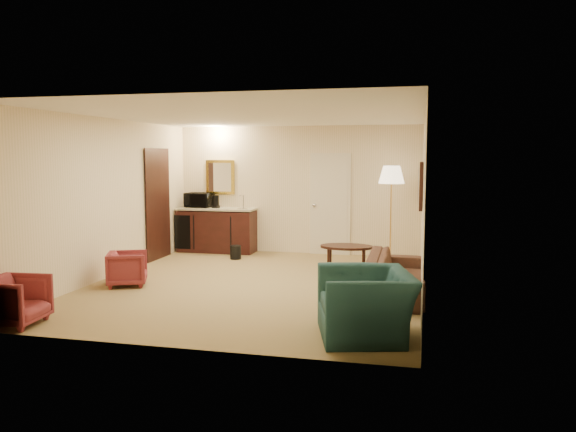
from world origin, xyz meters
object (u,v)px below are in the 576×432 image
teal_armchair (366,293)px  wetbar_cabinet (217,230)px  coffee_table (346,260)px  rose_chair_near (127,267)px  sofa (396,268)px  waste_bin (236,252)px  rose_chair_far (15,298)px  floor_lamp (391,214)px  coffee_maker (216,202)px  microwave (199,198)px

teal_armchair → wetbar_cabinet: bearing=-158.8°
coffee_table → teal_armchair: bearing=-79.0°
rose_chair_near → sofa: bearing=-108.8°
wetbar_cabinet → waste_bin: 1.02m
wetbar_cabinet → rose_chair_far: bearing=-95.3°
coffee_table → waste_bin: (-2.29, 1.01, -0.12)m
coffee_table → waste_bin: size_ratio=3.31×
wetbar_cabinet → floor_lamp: 3.63m
wetbar_cabinet → coffee_table: wetbar_cabinet is taller
coffee_table → coffee_maker: size_ratio=3.33×
sofa → rose_chair_near: (-4.05, -0.35, -0.10)m
rose_chair_far → floor_lamp: floor_lamp is taller
rose_chair_far → coffee_maker: bearing=-9.6°
wetbar_cabinet → sofa: (3.80, -2.90, -0.07)m
floor_lamp → waste_bin: floor_lamp is taller
sofa → rose_chair_far: sofa is taller
floor_lamp → sofa: bearing=-85.2°
teal_armchair → waste_bin: size_ratio=4.20×
wetbar_cabinet → teal_armchair: bearing=-54.0°
teal_armchair → waste_bin: 5.08m
sofa → rose_chair_far: (-4.30, -2.51, -0.07)m
teal_armchair → floor_lamp: bearing=164.8°
sofa → coffee_table: bearing=35.9°
coffee_table → rose_chair_near: bearing=-154.5°
coffee_table → floor_lamp: size_ratio=0.48×
wetbar_cabinet → rose_chair_near: 3.26m
floor_lamp → coffee_maker: size_ratio=6.90×
waste_bin → microwave: bearing=143.5°
teal_armchair → waste_bin: bearing=-159.9°
floor_lamp → rose_chair_near: bearing=-142.7°
rose_chair_far → teal_armchair: bearing=-87.0°
waste_bin → microwave: microwave is taller
wetbar_cabinet → waste_bin: wetbar_cabinet is taller
floor_lamp → coffee_maker: 3.61m
sofa → coffee_table: sofa is taller
teal_armchair → sofa: bearing=158.0°
floor_lamp → microwave: size_ratio=3.31×
rose_chair_far → sofa: bearing=-64.1°
teal_armchair → rose_chair_near: size_ratio=1.91×
floor_lamp → microwave: 4.02m
coffee_table → microwave: (-3.34, 1.79, 0.85)m
rose_chair_far → waste_bin: size_ratio=2.41×
floor_lamp → waste_bin: size_ratio=6.85×
floor_lamp → coffee_table: bearing=-114.7°
waste_bin → rose_chair_far: bearing=-103.8°
teal_armchair → microwave: bearing=-156.1°
coffee_table → coffee_maker: bearing=149.8°
rose_chair_near → microwave: bearing=-21.0°
microwave → coffee_maker: size_ratio=2.09×
sofa → coffee_maker: size_ratio=7.64×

